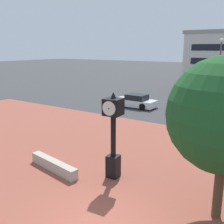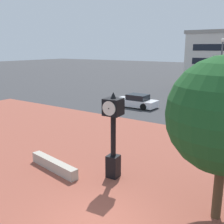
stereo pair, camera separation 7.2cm
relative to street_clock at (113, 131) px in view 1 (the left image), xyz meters
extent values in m
cube|color=brown|center=(1.49, 1.01, -2.14)|extent=(44.00, 16.42, 0.01)
cube|color=#ADA393|center=(-2.73, -1.03, -1.90)|extent=(3.22, 0.93, 0.50)
cube|color=black|center=(0.00, 0.00, -1.64)|extent=(0.56, 0.56, 1.02)
cylinder|color=black|center=(0.00, 0.00, -0.19)|extent=(0.23, 0.23, 1.86)
cube|color=black|center=(0.00, 0.00, 1.10)|extent=(0.79, 0.79, 0.73)
cylinder|color=silver|center=(-0.03, 0.38, 1.10)|extent=(0.61, 0.08, 0.61)
sphere|color=black|center=(-0.03, 0.40, 1.10)|extent=(0.05, 0.05, 0.05)
cylinder|color=silver|center=(0.03, -0.38, 1.10)|extent=(0.61, 0.08, 0.61)
sphere|color=black|center=(0.03, -0.40, 1.10)|extent=(0.05, 0.05, 0.05)
cone|color=black|center=(0.00, 0.00, 1.60)|extent=(0.25, 0.25, 0.27)
cylinder|color=#4C3823|center=(4.60, -0.48, -1.04)|extent=(0.32, 0.32, 2.21)
cube|color=silver|center=(-6.43, 13.48, -1.71)|extent=(4.19, 1.80, 0.64)
cube|color=black|center=(-6.22, 13.48, -1.15)|extent=(1.93, 1.54, 0.56)
cylinder|color=black|center=(-7.73, 12.66, -1.83)|extent=(0.64, 0.22, 0.64)
cylinder|color=black|center=(-7.72, 14.32, -1.83)|extent=(0.64, 0.22, 0.64)
cylinder|color=black|center=(-5.13, 12.65, -1.83)|extent=(0.64, 0.22, 0.64)
cylinder|color=black|center=(-5.12, 14.31, -1.83)|extent=(0.64, 0.22, 0.64)
cylinder|color=#4C4C51|center=(0.20, 18.00, 0.97)|extent=(0.14, 0.14, 6.23)
sphere|color=white|center=(0.20, 18.00, 4.23)|extent=(0.36, 0.36, 0.36)
camera|label=1|loc=(6.21, -9.34, 3.56)|focal=43.24mm
camera|label=2|loc=(6.27, -9.30, 3.56)|focal=43.24mm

